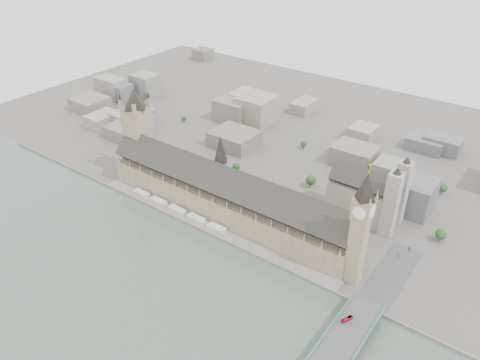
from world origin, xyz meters
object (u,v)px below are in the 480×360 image
Objects in this scene: red_bus_north at (347,319)px; car_approach at (409,249)px; victoria_tower at (138,130)px; palace_of_westminster at (226,195)px; elizabeth_tower at (361,222)px; westminster_abbey at (367,196)px.

car_approach is at bearing 108.24° from red_bus_north.
car_approach is (287.58, 34.00, -44.28)m from victoria_tower.
palace_of_westminster is at bearing -2.96° from victoria_tower.
palace_of_westminster is 2.65× the size of victoria_tower.
car_approach is (8.86, 103.05, -0.65)m from red_bus_north.
elizabeth_tower is at bearing -139.06° from car_approach.
red_bus_north is (278.72, -69.05, -43.64)m from victoria_tower.
red_bus_north is at bearing -13.91° from victoria_tower.
car_approach is (165.58, 40.30, -11.78)m from palace_of_westminster.
palace_of_westminster is 126.41m from victoria_tower.
elizabeth_tower is at bearing -72.71° from westminster_abbey.
victoria_tower reaches higher than palace_of_westminster.
palace_of_westminster reaches higher than car_approach.
westminster_abbey is (110.92, 75.30, 2.38)m from palace_of_westminster.
red_bus_north is at bearing -69.87° from elizabeth_tower.
car_approach is at bearing 62.06° from elizabeth_tower.
car_approach is at bearing 13.68° from palace_of_westminster.
victoria_tower is (-260.00, 18.00, -2.88)m from elizabeth_tower.
red_bus_north is (156.72, -62.75, -11.14)m from palace_of_westminster.
palace_of_westminster is 28.02× the size of red_bus_north.
westminster_abbey is at bearing 34.17° from palace_of_westminster.
elizabeth_tower reaches higher than palace_of_westminster.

